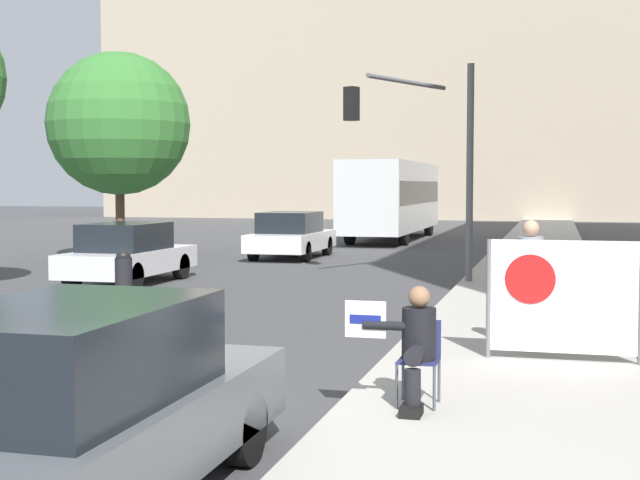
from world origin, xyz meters
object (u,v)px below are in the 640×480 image
protest_banner (562,297)px  motorcycle_on_road (125,296)px  seated_protester (415,343)px  jogger_on_sidewalk (530,283)px  parked_car_curbside (76,412)px  car_on_road_nearest (128,254)px  car_on_road_midblock (291,235)px  traffic_light_pole (419,134)px  street_tree_midblock (119,124)px  city_bus_on_road (393,196)px

protest_banner → motorcycle_on_road: protest_banner is taller
seated_protester → jogger_on_sidewalk: 3.67m
parked_car_curbside → car_on_road_nearest: (-6.57, 13.65, -0.03)m
car_on_road_midblock → motorcycle_on_road: size_ratio=1.99×
seated_protester → traffic_light_pole: (-1.85, 12.38, 2.76)m
street_tree_midblock → seated_protester: bearing=-54.3°
parked_car_curbside → car_on_road_midblock: size_ratio=1.02×
protest_banner → car_on_road_nearest: bearing=142.0°
jogger_on_sidewalk → traffic_light_pole: bearing=-73.8°
jogger_on_sidewalk → traffic_light_pole: (-2.86, 8.85, 2.52)m
seated_protester → street_tree_midblock: bearing=117.9°
parked_car_curbside → motorcycle_on_road: 8.32m
car_on_road_nearest → seated_protester: bearing=-51.0°
jogger_on_sidewalk → car_on_road_midblock: (-7.91, 15.15, -0.30)m
street_tree_midblock → car_on_road_nearest: bearing=-61.0°
parked_car_curbside → city_bus_on_road: bearing=96.3°
car_on_road_nearest → motorcycle_on_road: bearing=-63.4°
city_bus_on_road → street_tree_midblock: street_tree_midblock is taller
protest_banner → motorcycle_on_road: size_ratio=0.88×
parked_car_curbside → street_tree_midblock: (-9.77, 19.42, 3.47)m
jogger_on_sidewalk → protest_banner: jogger_on_sidewalk is taller
protest_banner → car_on_road_midblock: bearing=117.6°
motorcycle_on_road → traffic_light_pole: bearing=65.9°
car_on_road_nearest → city_bus_on_road: (3.04, 18.45, 1.17)m
traffic_light_pole → parked_car_curbside: 15.79m
seated_protester → city_bus_on_road: (-5.46, 28.95, 1.10)m
seated_protester → traffic_light_pole: size_ratio=0.24×
parked_car_curbside → jogger_on_sidewalk: bearing=66.3°
jogger_on_sidewalk → street_tree_midblock: (-12.70, 12.74, 3.19)m
traffic_light_pole → city_bus_on_road: (-3.61, 16.57, -1.66)m
jogger_on_sidewalk → city_bus_on_road: (-6.46, 25.43, 0.86)m
jogger_on_sidewalk → motorcycle_on_road: bearing=-9.3°
protest_banner → traffic_light_pole: traffic_light_pole is taller
parked_car_curbside → city_bus_on_road: city_bus_on_road is taller
seated_protester → jogger_on_sidewalk: jogger_on_sidewalk is taller
seated_protester → car_on_road_midblock: size_ratio=0.28×
protest_banner → car_on_road_nearest: (-9.91, 7.74, -0.23)m
seated_protester → city_bus_on_road: size_ratio=0.11×
seated_protester → motorcycle_on_road: 6.98m
protest_banner → traffic_light_pole: (-3.27, 9.62, 2.60)m
jogger_on_sidewalk → traffic_light_pole: size_ratio=0.35×
seated_protester → car_on_road_nearest: size_ratio=0.29×
parked_car_curbside → street_tree_midblock: street_tree_midblock is taller
jogger_on_sidewalk → protest_banner: (0.41, -0.77, -0.08)m
protest_banner → city_bus_on_road: size_ratio=0.17×
car_on_road_nearest → jogger_on_sidewalk: bearing=-36.3°
car_on_road_midblock → motorcycle_on_road: car_on_road_midblock is taller
car_on_road_midblock → street_tree_midblock: size_ratio=0.67×
jogger_on_sidewalk → street_tree_midblock: size_ratio=0.27×
traffic_light_pole → motorcycle_on_road: 9.26m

